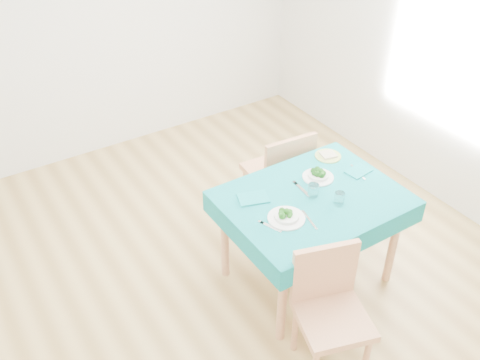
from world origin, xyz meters
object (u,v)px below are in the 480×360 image
table (309,239)px  chair_far (276,158)px  bowl_far (318,174)px  side_plate (328,156)px  chair_near (335,310)px  bowl_near (287,214)px

table → chair_far: 0.82m
bowl_far → chair_far: bearing=82.3°
table → bowl_far: (0.17, 0.15, 0.41)m
chair_far → side_plate: (0.16, -0.43, 0.20)m
chair_near → chair_far: (0.62, 1.44, 0.05)m
table → chair_near: (-0.36, -0.68, 0.14)m
bowl_near → bowl_far: (0.46, 0.24, -0.00)m
chair_near → bowl_far: bearing=74.7°
chair_near → bowl_near: 0.66m
bowl_far → side_plate: 0.30m
chair_near → bowl_near: size_ratio=4.22×
chair_far → bowl_near: chair_far is taller
side_plate → table: bearing=-141.2°
table → side_plate: bearing=38.8°
table → bowl_near: 0.52m
chair_far → bowl_near: 1.04m
bowl_near → table: bearing=17.0°
chair_near → bowl_near: bearing=100.3°
bowl_near → side_plate: bowl_near is taller
chair_near → chair_far: 1.57m
chair_far → table: bearing=76.2°
table → chair_near: size_ratio=1.16×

